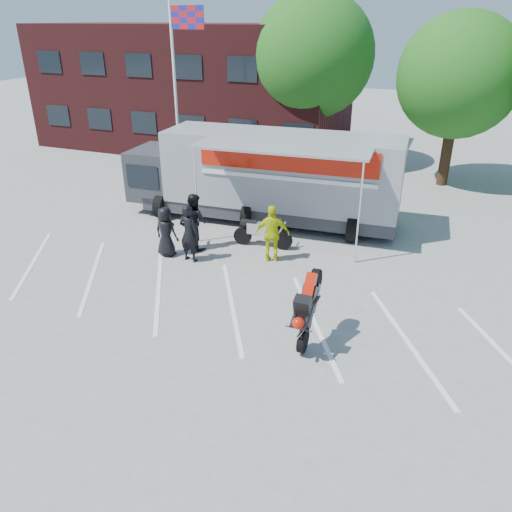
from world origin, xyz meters
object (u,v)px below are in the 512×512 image
Objects in this scene: transporter_truck at (268,220)px; spectator_leather_c at (194,221)px; tree_mid at (459,76)px; spectator_leather_b at (189,233)px; spectator_leather_a at (166,232)px; parked_motorcycle at (263,247)px; flagpole at (179,75)px; tree_left at (313,56)px; stunt_bike_rider at (310,337)px; spectator_hivis at (272,234)px.

transporter_truck is 5.52× the size of spectator_leather_c.
spectator_leather_b is (-7.25, -11.91, -3.98)m from tree_mid.
parked_motorcycle is at bearing -140.72° from spectator_leather_a.
flagpole is at bearing -60.09° from spectator_leather_a.
flagpole reaches higher than parked_motorcycle.
spectator_leather_b is 1.03m from spectator_leather_c.
parked_motorcycle is (1.58, -11.00, -5.57)m from tree_left.
parked_motorcycle is 5.63m from stunt_bike_rider.
spectator_leather_c is (-1.45, -3.39, 0.98)m from transporter_truck.
parked_motorcycle is 1.11× the size of spectator_leather_b.
spectator_leather_a is 0.87× the size of spectator_leather_c.
stunt_bike_rider reaches higher than parked_motorcycle.
tree_left reaches higher than tree_mid.
stunt_bike_rider is 1.06× the size of spectator_leather_b.
tree_left reaches higher than spectator_leather_b.
spectator_leather_a is (-8.17, -11.83, -4.09)m from tree_mid.
stunt_bike_rider is (3.81, -7.16, 0.00)m from transporter_truck.
spectator_leather_b is at bearing 132.98° from spectator_leather_c.
spectator_leather_b is at bearing -60.00° from flagpole.
flagpole is 9.19m from parked_motorcycle.
parked_motorcycle is (0.70, -2.46, 0.00)m from transporter_truck.
flagpole is 4.68× the size of spectator_leather_a.
spectator_leather_a is at bearing -124.64° from tree_mid.
spectator_hivis is at bearing 122.12° from stunt_bike_rider.
spectator_leather_b is at bearing 131.45° from parked_motorcycle.
spectator_leather_a is at bearing -3.17° from spectator_hivis.
spectator_leather_b is (3.99, -6.91, -4.08)m from flagpole.
spectator_hivis is (0.68, -0.91, 0.96)m from parked_motorcycle.
transporter_truck is 5.60× the size of spectator_leather_b.
tree_left is at bearing -89.52° from spectator_leather_a.
spectator_leather_a is (3.07, -6.83, -4.20)m from flagpole.
flagpole reaches higher than spectator_leather_a.
tree_left is 4.00× the size of parked_motorcycle.
parked_motorcycle is at bearing -81.82° from tree_left.
spectator_leather_a is (-2.05, -4.29, 0.86)m from transporter_truck.
tree_left reaches higher than spectator_leather_a.
spectator_leather_c is (-5.26, 3.77, 0.98)m from stunt_bike_rider.
tree_mid is at bearing -33.10° from parked_motorcycle.
spectator_hivis is (3.44, 0.92, 0.10)m from spectator_leather_a.
transporter_truck is at bearing 117.56° from stunt_bike_rider.
spectator_leather_c is at bearing -92.76° from tree_left.
tree_mid is at bearing -99.94° from spectator_leather_c.
flagpole reaches higher than spectator_hivis.
spectator_hivis reaches higher than spectator_leather_a.
flagpole is 4.07× the size of spectator_leather_c.
transporter_truck is at bearing -84.14° from tree_left.
stunt_bike_rider is at bearing -65.69° from transporter_truck.
flagpole is 0.93× the size of tree_left.
tree_left is 0.80× the size of transporter_truck.
tree_left is at bearing 92.16° from transporter_truck.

